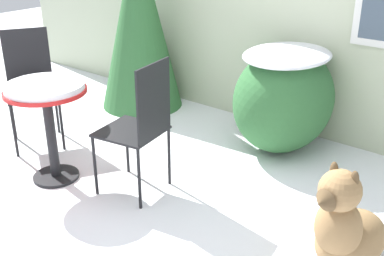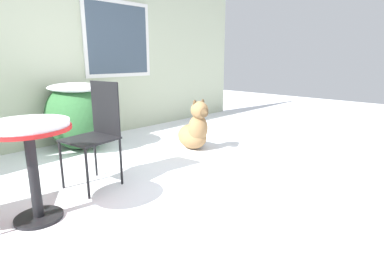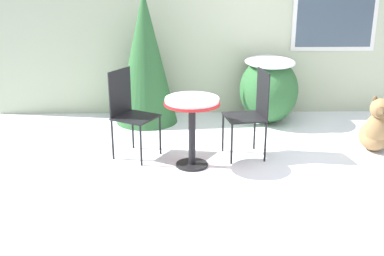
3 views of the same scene
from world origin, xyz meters
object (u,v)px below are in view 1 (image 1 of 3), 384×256
at_px(patio_table, 47,103).
at_px(patio_chair_far_side, 31,83).
at_px(patio_chair_near_table, 140,123).
at_px(dog, 346,230).

xyz_separation_m(patio_table, patio_chair_far_side, (-0.72, 0.34, -0.07)).
height_order(patio_chair_near_table, dog, patio_chair_near_table).
bearing_deg(dog, patio_table, -156.50).
bearing_deg(patio_chair_near_table, patio_chair_far_side, -101.63).
relative_size(patio_table, patio_chair_far_side, 0.77).
relative_size(patio_chair_near_table, patio_chair_far_side, 1.00).
xyz_separation_m(patio_chair_near_table, dog, (1.54, 0.12, -0.31)).
xyz_separation_m(patio_table, dog, (2.25, 0.41, -0.38)).
bearing_deg(dog, patio_chair_far_side, -165.49).
height_order(patio_table, dog, patio_table).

